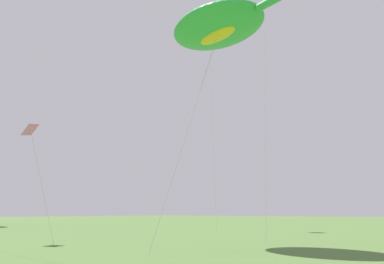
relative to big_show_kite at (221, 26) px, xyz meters
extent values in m
ellipsoid|color=green|center=(0.06, 0.32, 0.03)|extent=(4.92, 6.04, 1.04)
ellipsoid|color=yellow|center=(0.06, 0.32, -0.44)|extent=(1.39, 2.51, 0.37)
cylinder|color=#B2B2B7|center=(-1.48, 1.08, -5.77)|extent=(3.11, 1.55, 10.57)
cone|color=yellow|center=(13.16, 9.72, 11.64)|extent=(1.83, 1.97, 1.49)
cylinder|color=#B2B2B7|center=(11.78, 8.51, 0.29)|extent=(2.78, 2.44, 22.69)
cylinder|color=#B2B2B7|center=(4.91, -0.20, 1.40)|extent=(3.07, 0.26, 24.91)
cube|color=pink|center=(-4.47, 9.79, -4.98)|extent=(0.87, 0.94, 0.80)
cylinder|color=#B2B2B7|center=(-3.10, 10.42, -8.02)|extent=(2.75, 1.27, 6.07)
camera|label=1|loc=(-13.59, -8.37, -9.48)|focal=31.75mm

